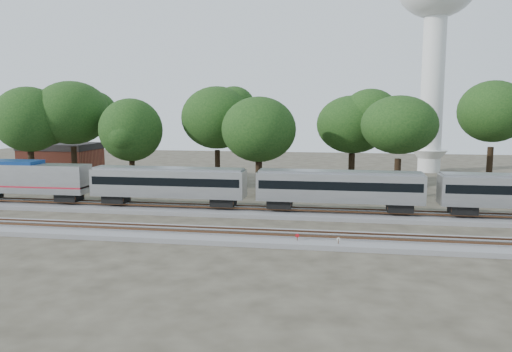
% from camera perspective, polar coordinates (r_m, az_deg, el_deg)
% --- Properties ---
extents(ground, '(160.00, 160.00, 0.00)m').
position_cam_1_polar(ground, '(45.50, -2.43, -5.83)').
color(ground, '#383328').
rests_on(ground, ground).
extents(track_far, '(160.00, 5.00, 0.73)m').
position_cam_1_polar(track_far, '(51.20, -1.06, -4.06)').
color(track_far, slate).
rests_on(track_far, ground).
extents(track_near, '(160.00, 5.00, 0.73)m').
position_cam_1_polar(track_near, '(41.66, -3.56, -6.82)').
color(track_near, slate).
rests_on(track_near, ground).
extents(train, '(84.61, 2.91, 4.29)m').
position_cam_1_polar(train, '(49.88, 9.61, -1.17)').
color(train, '#B9BCC1').
rests_on(train, ground).
extents(switch_stand_red, '(0.30, 0.06, 0.94)m').
position_cam_1_polar(switch_stand_red, '(39.41, 4.74, -7.08)').
color(switch_stand_red, '#512D19').
rests_on(switch_stand_red, ground).
extents(switch_stand_white, '(0.29, 0.10, 0.91)m').
position_cam_1_polar(switch_stand_white, '(38.82, 9.39, -7.42)').
color(switch_stand_white, '#512D19').
rests_on(switch_stand_white, ground).
extents(switch_lever, '(0.51, 0.31, 0.30)m').
position_cam_1_polar(switch_lever, '(39.71, 3.81, -7.63)').
color(switch_lever, '#512D19').
rests_on(switch_lever, ground).
extents(water_tower, '(13.13, 13.13, 36.36)m').
position_cam_1_polar(water_tower, '(90.72, 19.89, 17.60)').
color(water_tower, silver).
rests_on(water_tower, ground).
extents(brick_building, '(11.32, 8.24, 5.28)m').
position_cam_1_polar(brick_building, '(84.48, -21.35, 1.74)').
color(brick_building, brown).
rests_on(brick_building, ground).
extents(tree_0, '(9.38, 9.38, 13.22)m').
position_cam_1_polar(tree_0, '(73.50, -24.53, 5.89)').
color(tree_0, black).
rests_on(tree_0, ground).
extents(tree_1, '(10.24, 10.24, 14.43)m').
position_cam_1_polar(tree_1, '(73.62, -20.28, 6.77)').
color(tree_1, black).
rests_on(tree_1, ground).
extents(tree_2, '(8.02, 8.02, 11.31)m').
position_cam_1_polar(tree_2, '(67.39, -14.11, 5.11)').
color(tree_2, black).
rests_on(tree_2, ground).
extents(tree_3, '(9.59, 9.59, 13.52)m').
position_cam_1_polar(tree_3, '(67.60, -4.48, 6.64)').
color(tree_3, black).
rests_on(tree_3, ground).
extents(tree_4, '(8.27, 8.27, 11.65)m').
position_cam_1_polar(tree_4, '(61.06, 0.32, 5.33)').
color(tree_4, black).
rests_on(tree_4, ground).
extents(tree_5, '(8.67, 8.67, 12.22)m').
position_cam_1_polar(tree_5, '(68.96, 10.98, 5.79)').
color(tree_5, black).
rests_on(tree_5, ground).
extents(tree_6, '(8.89, 8.89, 12.53)m').
position_cam_1_polar(tree_6, '(61.66, 16.05, 5.62)').
color(tree_6, black).
rests_on(tree_6, ground).
extents(tree_7, '(10.44, 10.44, 14.72)m').
position_cam_1_polar(tree_7, '(74.05, 25.45, 6.67)').
color(tree_7, black).
rests_on(tree_7, ground).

